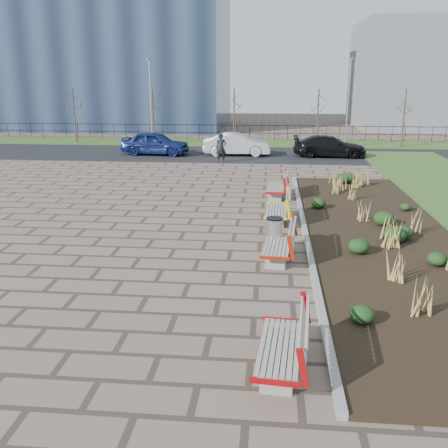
# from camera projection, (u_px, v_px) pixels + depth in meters

# --- Properties ---
(ground) EXTENTS (120.00, 120.00, 0.00)m
(ground) POSITION_uv_depth(u_px,v_px,m) (147.00, 296.00, 11.52)
(ground) COLOR brown
(ground) RESTS_ON ground
(planting_bed) EXTENTS (4.50, 18.00, 0.10)m
(planting_bed) POSITION_uv_depth(u_px,v_px,m) (380.00, 236.00, 15.71)
(planting_bed) COLOR black
(planting_bed) RESTS_ON ground
(planting_curb) EXTENTS (0.16, 18.00, 0.15)m
(planting_curb) POSITION_uv_depth(u_px,v_px,m) (305.00, 233.00, 15.91)
(planting_curb) COLOR gray
(planting_curb) RESTS_ON ground
(grass_verge_far) EXTENTS (80.00, 5.00, 0.04)m
(grass_verge_far) POSITION_uv_depth(u_px,v_px,m) (235.00, 142.00, 38.23)
(grass_verge_far) COLOR #33511E
(grass_verge_far) RESTS_ON ground
(road) EXTENTS (80.00, 7.00, 0.02)m
(road) POSITION_uv_depth(u_px,v_px,m) (229.00, 154.00, 32.51)
(road) COLOR black
(road) RESTS_ON ground
(bench_a) EXTENTS (1.07, 2.17, 1.00)m
(bench_a) POSITION_uv_depth(u_px,v_px,m) (280.00, 344.00, 8.50)
(bench_a) COLOR #A50B0B
(bench_a) RESTS_ON ground
(bench_b) EXTENTS (1.06, 2.16, 1.00)m
(bench_b) POSITION_uv_depth(u_px,v_px,m) (277.00, 243.00, 13.67)
(bench_b) COLOR #A81D0B
(bench_b) RESTS_ON ground
(bench_c) EXTENTS (0.98, 2.13, 1.00)m
(bench_c) POSITION_uv_depth(u_px,v_px,m) (276.00, 208.00, 17.25)
(bench_c) COLOR yellow
(bench_c) RESTS_ON ground
(bench_d) EXTENTS (1.02, 2.15, 1.00)m
(bench_d) POSITION_uv_depth(u_px,v_px,m) (276.00, 186.00, 20.77)
(bench_d) COLOR red
(bench_d) RESTS_ON ground
(litter_bin) EXTENTS (0.46, 0.46, 0.98)m
(litter_bin) POSITION_uv_depth(u_px,v_px,m) (274.00, 235.00, 14.37)
(litter_bin) COLOR #B2B2B7
(litter_bin) RESTS_ON ground
(pedestrian) EXTENTS (0.68, 0.51, 1.71)m
(pedestrian) POSITION_uv_depth(u_px,v_px,m) (221.00, 148.00, 29.09)
(pedestrian) COLOR black
(pedestrian) RESTS_ON ground
(car_blue) EXTENTS (4.49, 2.15, 1.48)m
(car_blue) POSITION_uv_depth(u_px,v_px,m) (155.00, 143.00, 32.04)
(car_blue) COLOR navy
(car_blue) RESTS_ON road
(car_silver) EXTENTS (4.31, 1.64, 1.40)m
(car_silver) POSITION_uv_depth(u_px,v_px,m) (237.00, 144.00, 31.78)
(car_silver) COLOR #AEB2B6
(car_silver) RESTS_ON road
(car_black) EXTENTS (4.54, 1.88, 1.31)m
(car_black) POSITION_uv_depth(u_px,v_px,m) (329.00, 146.00, 31.25)
(car_black) COLOR black
(car_black) RESTS_ON road
(tree_a) EXTENTS (1.40, 1.40, 4.00)m
(tree_a) POSITION_uv_depth(u_px,v_px,m) (74.00, 116.00, 37.32)
(tree_a) COLOR #4C3D2D
(tree_a) RESTS_ON grass_verge_far
(tree_b) EXTENTS (1.40, 1.40, 4.00)m
(tree_b) POSITION_uv_depth(u_px,v_px,m) (153.00, 116.00, 36.77)
(tree_b) COLOR #4C3D2D
(tree_b) RESTS_ON grass_verge_far
(tree_c) EXTENTS (1.40, 1.40, 4.00)m
(tree_c) POSITION_uv_depth(u_px,v_px,m) (234.00, 117.00, 36.23)
(tree_c) COLOR #4C3D2D
(tree_c) RESTS_ON grass_verge_far
(tree_d) EXTENTS (1.40, 1.40, 4.00)m
(tree_d) POSITION_uv_depth(u_px,v_px,m) (318.00, 118.00, 35.68)
(tree_d) COLOR #4C3D2D
(tree_d) RESTS_ON grass_verge_far
(tree_e) EXTENTS (1.40, 1.40, 4.00)m
(tree_e) POSITION_uv_depth(u_px,v_px,m) (404.00, 118.00, 35.14)
(tree_e) COLOR #4C3D2D
(tree_e) RESTS_ON grass_verge_far
(lamp_west) EXTENTS (0.24, 0.60, 6.00)m
(lamp_west) POSITION_uv_depth(u_px,v_px,m) (151.00, 103.00, 36.01)
(lamp_west) COLOR gray
(lamp_west) RESTS_ON grass_verge_far
(lamp_east) EXTENTS (0.24, 0.60, 6.00)m
(lamp_east) POSITION_uv_depth(u_px,v_px,m) (348.00, 104.00, 34.74)
(lamp_east) COLOR gray
(lamp_east) RESTS_ON grass_verge_far
(railing_fence) EXTENTS (44.00, 0.10, 1.20)m
(railing_fence) POSITION_uv_depth(u_px,v_px,m) (237.00, 132.00, 39.49)
(railing_fence) COLOR black
(railing_fence) RESTS_ON grass_verge_far
(building_glass) EXTENTS (40.00, 14.00, 15.00)m
(building_glass) POSITION_uv_depth(u_px,v_px,m) (24.00, 49.00, 49.56)
(building_glass) COLOR #192338
(building_glass) RESTS_ON ground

